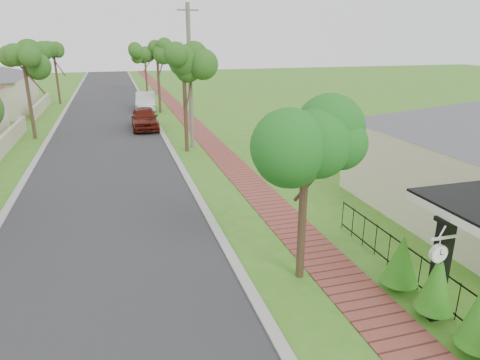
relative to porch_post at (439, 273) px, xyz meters
name	(u,v)px	position (x,y,z in m)	size (l,w,h in m)	color
ground	(238,323)	(-4.55, 1.00, -1.12)	(160.00, 160.00, 0.00)	#3E771C
road	(107,141)	(-7.55, 21.00, -1.12)	(7.00, 120.00, 0.02)	#28282B
kerb_right	(164,137)	(-3.90, 21.00, -1.12)	(0.30, 120.00, 0.10)	#9E9E99
kerb_left	(45,145)	(-11.20, 21.00, -1.12)	(0.30, 120.00, 0.10)	#9E9E99
sidewalk	(203,135)	(-1.30, 21.00, -1.12)	(1.50, 120.00, 0.03)	brown
porch_post	(439,273)	(0.00, 0.00, 0.00)	(0.48, 0.48, 2.52)	black
picket_fence	(420,272)	(0.35, 1.00, -0.59)	(0.03, 8.02, 1.00)	black
street_trees	(103,62)	(-7.42, 27.84, 3.42)	(10.70, 37.65, 5.89)	#382619
hedge_row	(451,298)	(-0.10, -0.57, -0.29)	(0.85, 4.26, 1.92)	#176614
parked_car_red	(145,118)	(-4.89, 24.12, -0.35)	(1.83, 4.54, 1.55)	#59150D
parked_car_white	(146,101)	(-4.15, 32.67, -0.33)	(1.66, 4.77, 1.57)	silver
near_tree	(306,146)	(-2.35, 2.50, 2.59)	(1.82, 1.82, 4.68)	#382619
utility_pole	(190,77)	(-2.57, 17.87, 2.99)	(1.20, 0.24, 8.11)	#6E6556
station_clock	(439,252)	(-0.49, -0.40, 0.83)	(0.70, 0.13, 0.59)	silver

